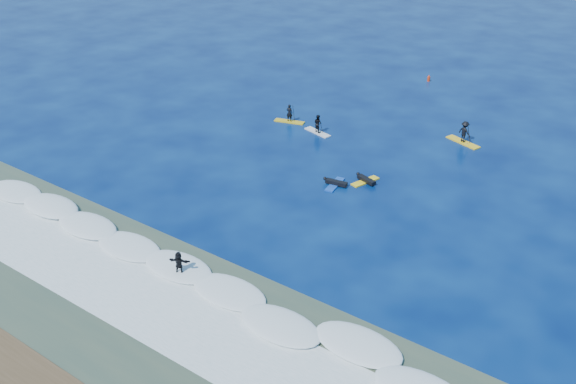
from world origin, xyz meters
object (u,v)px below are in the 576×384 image
Objects in this scene: prone_paddler_near at (365,180)px; marker_buoy at (429,78)px; prone_paddler_far at (335,183)px; wave_surfer at (179,264)px; sup_paddler_left at (289,116)px; sup_paddler_center at (318,125)px; sup_paddler_right at (464,133)px.

prone_paddler_near is 24.47m from marker_buoy.
marker_buoy is at bearing 1.16° from prone_paddler_far.
wave_surfer is (-2.93, -16.47, 0.67)m from prone_paddler_near.
sup_paddler_left is at bearing 86.29° from wave_surfer.
sup_paddler_left reaches higher than marker_buoy.
sup_paddler_left reaches higher than sup_paddler_center.
sup_paddler_right reaches higher than sup_paddler_left.
prone_paddler_far is 1.15× the size of wave_surfer.
prone_paddler_far is 25.83m from marker_buoy.
prone_paddler_far is at bearing -54.87° from sup_paddler_left.
prone_paddler_near is at bearing 55.91° from wave_surfer.
prone_paddler_far is (-4.70, -12.66, -0.69)m from sup_paddler_right.
wave_surfer is at bearing -82.89° from sup_paddler_right.
wave_surfer is 40.34m from marker_buoy.
sup_paddler_right is 15.68m from marker_buoy.
sup_paddler_center is 1.32× the size of wave_surfer.
marker_buoy is (-5.90, 23.75, 0.16)m from prone_paddler_near.
sup_paddler_left is 18.42m from marker_buoy.
sup_paddler_left is at bearing -107.02° from marker_buoy.
sup_paddler_right is 4.35× the size of marker_buoy.
sup_paddler_right reaches higher than prone_paddler_near.
prone_paddler_far is (9.72, -7.85, -0.43)m from sup_paddler_left.
sup_paddler_center is 12.26m from sup_paddler_right.
sup_paddler_center is at bearing -134.50° from sup_paddler_right.
prone_paddler_near is 16.75m from wave_surfer.
marker_buoy is at bearing 70.23° from wave_surfer.
sup_paddler_right is at bearing -54.79° from marker_buoy.
sup_paddler_left is 1.16× the size of prone_paddler_near.
prone_paddler_near is 3.28× the size of marker_buoy.
marker_buoy is at bearing 98.61° from sup_paddler_center.
sup_paddler_left is at bearing -174.39° from sup_paddler_center.
sup_paddler_left is 24.11m from wave_surfer.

